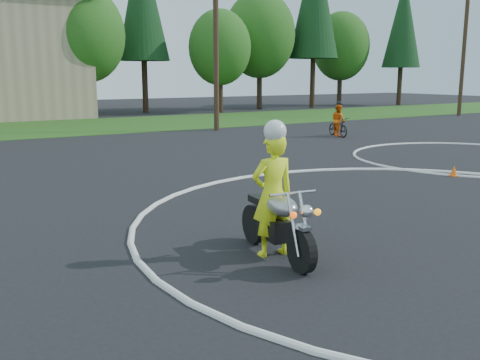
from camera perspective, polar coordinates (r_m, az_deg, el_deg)
grass_strip at (r=32.06m, az=-15.70°, el=5.58°), size 120.00×10.00×0.02m
course_markings at (r=13.87m, az=21.45°, el=-1.62°), size 19.05×19.05×0.12m
primary_motorcycle at (r=8.55m, az=4.02°, el=-4.55°), size 0.79×2.26×1.19m
rider_primary_grp at (r=8.54m, az=3.52°, el=-1.19°), size 0.78×0.56×2.21m
rider_second_grp at (r=26.00m, az=10.45°, el=5.89°), size 1.01×1.84×1.68m
treeline at (r=45.12m, az=-0.03°, el=15.88°), size 38.20×8.10×14.52m
utility_poles at (r=28.37m, az=-2.59°, el=15.80°), size 41.60×1.12×10.00m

